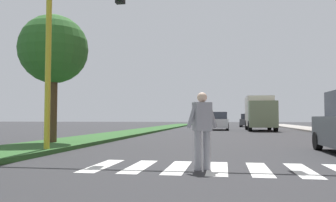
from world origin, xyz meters
name	(u,v)px	position (x,y,z in m)	size (l,w,h in m)	color
ground_plane	(228,132)	(0.00, 30.00, 0.00)	(140.00, 140.00, 0.00)	#2D2D30
crosswalk	(238,169)	(0.00, 8.61, 0.00)	(6.75, 2.20, 0.01)	silver
median_strip	(142,131)	(-6.94, 28.00, 0.07)	(2.77, 64.00, 0.15)	#2D5B28
tree_mid	(54,50)	(-7.21, 13.81, 3.93)	(2.81, 2.81, 5.22)	#4C3823
sidewalk_right	(336,132)	(7.85, 28.00, 0.07)	(3.00, 64.00, 0.15)	#9E9991
traffic_light_gantry	(118,15)	(-3.55, 10.93, 4.33)	(8.05, 0.30, 6.00)	gold
pedestrian_performer	(202,127)	(-0.77, 8.34, 0.93)	(0.69, 0.45, 1.69)	gray
sedan_midblock	(219,122)	(-0.86, 33.80, 0.79)	(1.96, 4.43, 1.70)	silver
sedan_distant	(248,121)	(2.63, 46.16, 0.78)	(2.22, 4.27, 1.67)	#474C51
truck_box_delivery	(260,112)	(2.86, 32.68, 1.63)	(2.40, 6.20, 3.10)	gray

